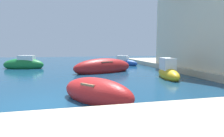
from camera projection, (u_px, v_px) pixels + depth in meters
The scene contains 8 objects.
ground at pixel (46, 105), 6.77m from camera, with size 80.00×80.00×0.00m, color navy.
quay_promenade at pixel (155, 95), 7.32m from camera, with size 44.00×32.00×0.50m.
moored_boat_0 at pixel (103, 67), 16.03m from camera, with size 5.96×3.62×1.63m.
moored_boat_2 at pixel (97, 93), 7.28m from camera, with size 3.31×3.62×1.24m.
moored_boat_3 at pixel (24, 64), 19.13m from camera, with size 4.48×2.35×1.72m.
moored_boat_5 at pixel (124, 62), 22.63m from camera, with size 3.32×3.16×1.45m.
moored_boat_6 at pixel (168, 72), 12.93m from camera, with size 1.75×3.54×1.68m.
waterfront_building_main at pixel (209, 22), 15.80m from camera, with size 5.45×10.43×7.83m.
Camera 1 is at (1.02, -6.96, 2.16)m, focal length 28.46 mm.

